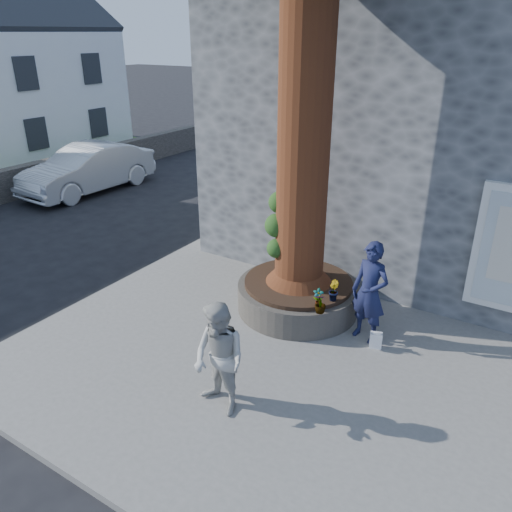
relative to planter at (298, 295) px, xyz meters
The scene contains 14 objects.
ground 2.19m from the planter, 111.80° to the right, with size 120.00×120.00×0.00m, color black.
pavement 1.27m from the planter, 55.01° to the right, with size 9.00×8.00×0.12m, color slate.
yellow_line 4.00m from the planter, 165.44° to the right, with size 0.10×30.00×0.01m, color yellow.
stone_shop 6.12m from the planter, 71.86° to the left, with size 10.30×8.30×6.30m.
planter is the anchor object (origin of this frame).
cottage_far 18.62m from the planter, 160.88° to the left, with size 7.30×7.40×8.75m.
man 1.62m from the planter, 10.14° to the right, with size 0.65×0.43×1.79m, color #161B3E.
woman 3.14m from the planter, 82.74° to the right, with size 0.81×0.63×1.67m, color #ACABA5.
shopping_bag 1.80m from the planter, 14.89° to the right, with size 0.20×0.12×0.28m, color white.
car_silver 10.43m from the planter, 160.59° to the left, with size 1.65×4.74×1.56m, color #BABFC3.
plant_a 1.12m from the planter, 43.42° to the right, with size 0.18×0.12×0.34m, color gray.
plant_b 1.04m from the planter, 21.54° to the right, with size 0.20×0.20×0.37m, color gray.
plant_c 1.29m from the planter, 45.00° to the right, with size 0.19×0.19×0.34m, color gray.
plant_d 1.06m from the planter, 116.93° to the left, with size 0.29×0.26×0.32m, color gray.
Camera 1 is at (4.58, -5.53, 5.01)m, focal length 35.00 mm.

